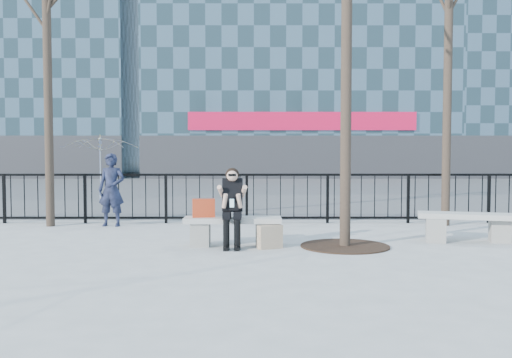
{
  "coord_description": "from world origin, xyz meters",
  "views": [
    {
      "loc": [
        0.37,
        -9.64,
        1.65
      ],
      "look_at": [
        0.4,
        0.8,
        1.1
      ],
      "focal_mm": 40.0,
      "sensor_mm": 36.0,
      "label": 1
    }
  ],
  "objects_px": {
    "standing_man": "(112,190)",
    "seated_woman": "(232,208)",
    "bench_main": "(233,228)",
    "bench_second": "(468,224)"
  },
  "relations": [
    {
      "from": "bench_second",
      "to": "standing_man",
      "type": "xyz_separation_m",
      "value": [
        -6.86,
        2.08,
        0.47
      ]
    },
    {
      "from": "bench_main",
      "to": "standing_man",
      "type": "xyz_separation_m",
      "value": [
        -2.69,
        2.51,
        0.48
      ]
    },
    {
      "from": "bench_second",
      "to": "standing_man",
      "type": "bearing_deg",
      "value": 177.58
    },
    {
      "from": "bench_main",
      "to": "standing_man",
      "type": "bearing_deg",
      "value": 136.94
    },
    {
      "from": "bench_second",
      "to": "seated_woman",
      "type": "relative_size",
      "value": 1.28
    },
    {
      "from": "bench_main",
      "to": "bench_second",
      "type": "bearing_deg",
      "value": 5.87
    },
    {
      "from": "seated_woman",
      "to": "standing_man",
      "type": "bearing_deg",
      "value": 135.17
    },
    {
      "from": "standing_man",
      "to": "seated_woman",
      "type": "bearing_deg",
      "value": -39.35
    },
    {
      "from": "bench_main",
      "to": "seated_woman",
      "type": "bearing_deg",
      "value": -90.0
    },
    {
      "from": "bench_second",
      "to": "seated_woman",
      "type": "bearing_deg",
      "value": -157.5
    }
  ]
}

